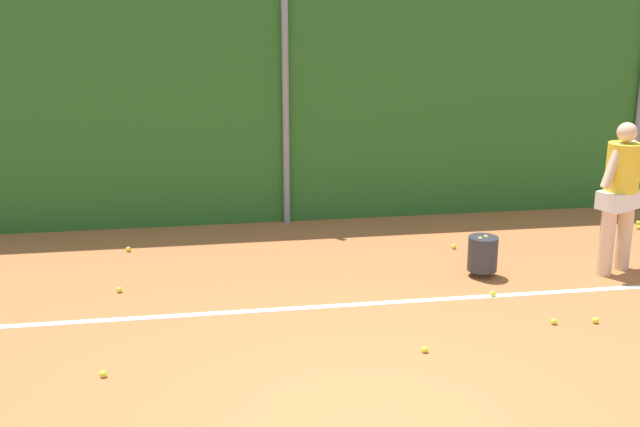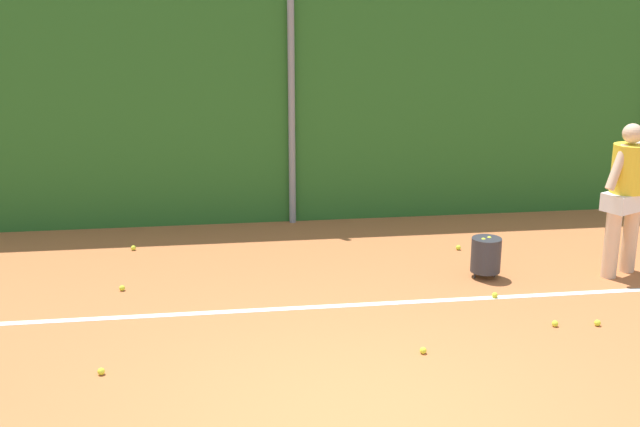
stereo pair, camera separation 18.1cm
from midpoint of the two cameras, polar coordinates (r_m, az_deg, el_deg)
ground_plane at (r=8.16m, az=1.59°, el=-8.58°), size 29.58×29.58×0.00m
hedge_fence_backdrop at (r=11.69m, az=-1.70°, el=7.42°), size 19.22×0.25×3.31m
fence_post_center at (r=11.52m, az=-1.61°, el=7.47°), size 0.10×0.10×3.38m
court_baseline_paint at (r=8.78m, az=0.86°, el=-6.73°), size 14.05×0.10×0.01m
player_midcourt at (r=10.17m, az=21.70°, el=1.49°), size 0.75×0.53×1.87m
ball_hopper at (r=9.77m, az=12.40°, el=-2.92°), size 0.36×0.36×0.51m
tennis_ball_0 at (r=7.78m, az=8.12°, el=-9.75°), size 0.07×0.07×0.07m
tennis_ball_2 at (r=10.87m, az=-12.85°, el=-2.43°), size 0.07×0.07×0.07m
tennis_ball_3 at (r=7.56m, az=-14.83°, el=-10.95°), size 0.07×0.07×0.07m
tennis_ball_6 at (r=8.66m, az=17.17°, el=-7.60°), size 0.07×0.07×0.07m
tennis_ball_7 at (r=9.48m, az=-13.55°, el=-5.25°), size 0.07×0.07×0.07m
tennis_ball_9 at (r=8.82m, az=19.94°, el=-7.43°), size 0.07×0.07×0.07m
tennis_ball_11 at (r=9.25m, az=13.05°, el=-5.76°), size 0.07×0.07×0.07m
tennis_ball_12 at (r=10.79m, az=10.42°, el=-2.43°), size 0.07×0.07×0.07m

